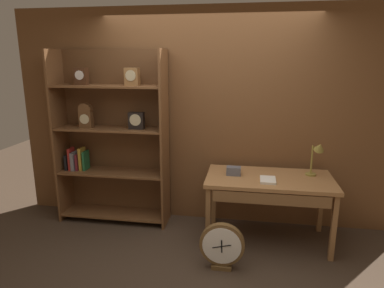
% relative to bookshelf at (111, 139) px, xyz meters
% --- Properties ---
extents(ground_plane, '(10.00, 10.00, 0.00)m').
position_rel_bookshelf_xyz_m(ground_plane, '(1.17, -1.07, -1.04)').
color(ground_plane, '#3D2D21').
extents(back_wood_panel, '(4.80, 0.05, 2.60)m').
position_rel_bookshelf_xyz_m(back_wood_panel, '(1.17, 0.21, 0.26)').
color(back_wood_panel, brown).
rests_on(back_wood_panel, ground).
extents(bookshelf, '(1.36, 0.39, 2.11)m').
position_rel_bookshelf_xyz_m(bookshelf, '(0.00, 0.00, 0.00)').
color(bookshelf, brown).
rests_on(bookshelf, ground).
extents(workbench, '(1.36, 0.72, 0.75)m').
position_rel_bookshelf_xyz_m(workbench, '(1.91, -0.29, -0.37)').
color(workbench, '#9E6B3D').
rests_on(workbench, ground).
extents(desk_lamp, '(0.18, 0.18, 0.40)m').
position_rel_bookshelf_xyz_m(desk_lamp, '(2.40, -0.16, -0.03)').
color(desk_lamp, olive).
rests_on(desk_lamp, workbench).
extents(toolbox_small, '(0.16, 0.10, 0.09)m').
position_rel_bookshelf_xyz_m(toolbox_small, '(1.52, -0.25, -0.24)').
color(toolbox_small, '#595960').
rests_on(toolbox_small, workbench).
extents(open_repair_manual, '(0.16, 0.22, 0.02)m').
position_rel_bookshelf_xyz_m(open_repair_manual, '(1.88, -0.39, -0.28)').
color(open_repair_manual, silver).
rests_on(open_repair_manual, workbench).
extents(round_clock_large, '(0.44, 0.11, 0.48)m').
position_rel_bookshelf_xyz_m(round_clock_large, '(1.45, -0.89, -0.80)').
color(round_clock_large, brown).
rests_on(round_clock_large, ground).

